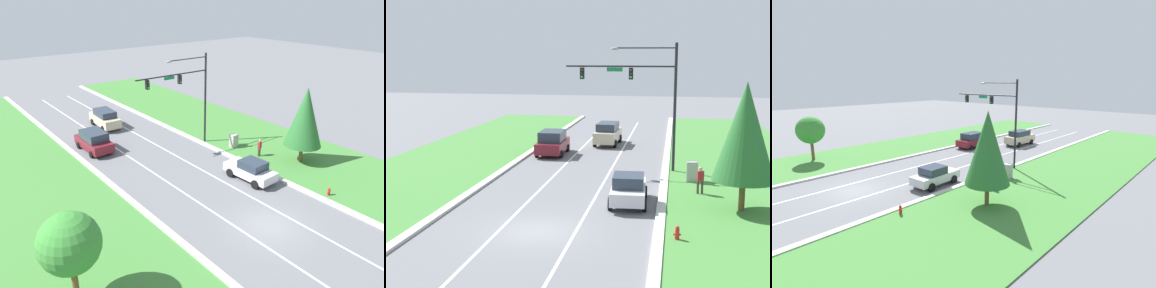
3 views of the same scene
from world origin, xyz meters
TOP-DOWN VIEW (x-y plane):
  - ground_plane at (0.00, 0.00)m, footprint 160.00×160.00m
  - curb_strip_right at (5.65, 0.00)m, footprint 0.50×90.00m
  - curb_strip_left at (-5.65, 0.00)m, footprint 0.50×90.00m
  - grass_verge_right at (10.90, 0.00)m, footprint 10.00×90.00m
  - lane_stripe_inner_left at (-1.80, 0.00)m, footprint 0.14×81.00m
  - lane_stripe_inner_right at (1.80, 0.00)m, footprint 0.14×81.00m
  - traffic_signal_mast at (4.10, 14.01)m, footprint 7.75×0.41m
  - silver_sedan at (3.81, 5.34)m, footprint 2.19×4.42m
  - champagne_suv at (0.20, 24.46)m, footprint 2.23×4.93m
  - burgundy_suv at (-3.65, 18.82)m, footprint 2.30×4.70m
  - utility_cabinet at (7.41, 11.07)m, footprint 0.70×0.60m
  - pedestrian at (7.79, 8.05)m, footprint 0.43×0.32m
  - fire_hydrant at (6.48, -0.16)m, footprint 0.34×0.20m
  - conifer_near_right_tree at (9.80, 4.95)m, footprint 3.24×3.24m
  - oak_near_left_tree at (-12.41, 1.50)m, footprint 3.03×3.03m

SIDE VIEW (x-z plane):
  - ground_plane at x=0.00m, z-range 0.00..0.00m
  - lane_stripe_inner_left at x=-1.80m, z-range 0.00..0.01m
  - lane_stripe_inner_right at x=1.80m, z-range 0.00..0.01m
  - grass_verge_right at x=10.90m, z-range 0.00..0.08m
  - curb_strip_right at x=5.65m, z-range 0.00..0.15m
  - curb_strip_left at x=-5.65m, z-range 0.00..0.15m
  - fire_hydrant at x=6.48m, z-range -0.01..0.69m
  - utility_cabinet at x=7.41m, z-range 0.00..1.37m
  - silver_sedan at x=3.81m, z-range 0.01..1.71m
  - pedestrian at x=7.79m, z-range 0.09..1.78m
  - burgundy_suv at x=-3.65m, z-range 0.01..1.99m
  - champagne_suv at x=0.20m, z-range 0.04..2.05m
  - oak_near_left_tree at x=-12.41m, z-range 0.95..5.93m
  - conifer_near_right_tree at x=9.80m, z-range 0.83..7.71m
  - traffic_signal_mast at x=4.10m, z-range 1.42..10.39m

